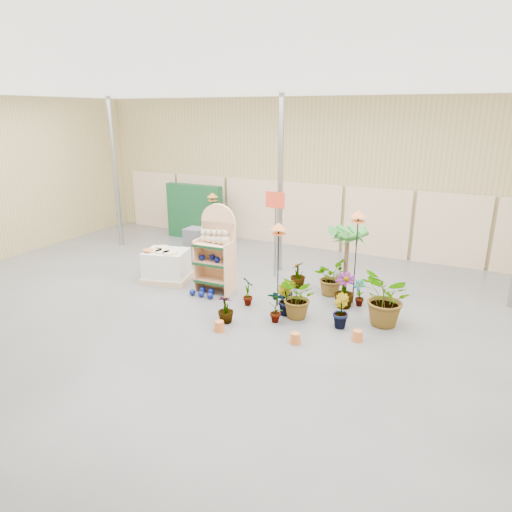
# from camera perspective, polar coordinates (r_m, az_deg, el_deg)

# --- Properties ---
(room) EXTENTS (15.20, 12.10, 4.70)m
(room) POSITION_cam_1_polar(r_m,az_deg,el_deg) (9.47, -3.23, 6.29)
(room) COLOR #545454
(room) RESTS_ON ground
(display_shelf) EXTENTS (0.89, 0.58, 2.07)m
(display_shelf) POSITION_cam_1_polar(r_m,az_deg,el_deg) (10.67, -4.89, 0.54)
(display_shelf) COLOR #E5AA7B
(display_shelf) RESTS_ON ground
(teddy_bears) EXTENTS (0.77, 0.21, 0.34)m
(teddy_bears) POSITION_cam_1_polar(r_m,az_deg,el_deg) (10.48, -5.07, 2.29)
(teddy_bears) COLOR #C7B28F
(teddy_bears) RESTS_ON display_shelf
(gazing_balls_shelf) EXTENTS (0.76, 0.26, 0.14)m
(gazing_balls_shelf) POSITION_cam_1_polar(r_m,az_deg,el_deg) (10.62, -5.20, -0.30)
(gazing_balls_shelf) COLOR navy
(gazing_balls_shelf) RESTS_ON display_shelf
(gazing_balls_floor) EXTENTS (0.63, 0.39, 0.15)m
(gazing_balls_floor) POSITION_cam_1_polar(r_m,az_deg,el_deg) (10.63, -6.59, -4.57)
(gazing_balls_floor) COLOR navy
(gazing_balls_floor) RESTS_ON ground
(pallet_stack) EXTENTS (1.30, 1.17, 0.82)m
(pallet_stack) POSITION_cam_1_polar(r_m,az_deg,el_deg) (11.60, -11.11, -1.20)
(pallet_stack) COLOR tan
(pallet_stack) RESTS_ON ground
(charcoal_planters) EXTENTS (0.50, 0.50, 1.00)m
(charcoal_planters) POSITION_cam_1_polar(r_m,az_deg,el_deg) (12.81, -7.57, 1.28)
(charcoal_planters) COLOR #3A3B3E
(charcoal_planters) RESTS_ON ground
(trellis_stock) EXTENTS (2.00, 0.30, 1.80)m
(trellis_stock) POSITION_cam_1_polar(r_m,az_deg,el_deg) (15.27, -7.67, 5.49)
(trellis_stock) COLOR #124321
(trellis_stock) RESTS_ON ground
(offer_sign) EXTENTS (0.50, 0.08, 2.20)m
(offer_sign) POSITION_cam_1_polar(r_m,az_deg,el_deg) (11.37, 2.42, 4.90)
(offer_sign) COLOR gray
(offer_sign) RESTS_ON ground
(bird_table_front) EXTENTS (0.34, 0.34, 1.87)m
(bird_table_front) POSITION_cam_1_polar(r_m,az_deg,el_deg) (9.51, 2.85, 3.40)
(bird_table_front) COLOR black
(bird_table_front) RESTS_ON ground
(bird_table_right) EXTENTS (0.34, 0.34, 2.10)m
(bird_table_right) POSITION_cam_1_polar(r_m,az_deg,el_deg) (9.83, 12.67, 4.77)
(bird_table_right) COLOR black
(bird_table_right) RESTS_ON ground
(bird_table_back) EXTENTS (0.34, 0.34, 1.68)m
(bird_table_back) POSITION_cam_1_polar(r_m,az_deg,el_deg) (14.25, -5.45, 7.40)
(bird_table_back) COLOR black
(bird_table_back) RESTS_ON ground
(palm) EXTENTS (0.70, 0.70, 1.71)m
(palm) POSITION_cam_1_polar(r_m,az_deg,el_deg) (10.39, 11.40, 2.71)
(palm) COLOR brown
(palm) RESTS_ON ground
(potted_plant_0) EXTENTS (0.43, 0.41, 0.68)m
(potted_plant_0) POSITION_cam_1_polar(r_m,az_deg,el_deg) (9.96, -0.98, -4.37)
(potted_plant_0) COLOR #31842F
(potted_plant_0) RESTS_ON ground
(potted_plant_1) EXTENTS (0.48, 0.45, 0.68)m
(potted_plant_1) POSITION_cam_1_polar(r_m,az_deg,el_deg) (9.55, 3.58, -5.41)
(potted_plant_1) COLOR #31842F
(potted_plant_1) RESTS_ON ground
(potted_plant_2) EXTENTS (1.08, 1.06, 0.91)m
(potted_plant_2) POSITION_cam_1_polar(r_m,az_deg,el_deg) (9.36, 5.36, -5.19)
(potted_plant_2) COLOR #31842F
(potted_plant_2) RESTS_ON ground
(potted_plant_3) EXTENTS (0.50, 0.50, 0.77)m
(potted_plant_3) POSITION_cam_1_polar(r_m,az_deg,el_deg) (10.04, 10.96, -4.25)
(potted_plant_3) COLOR #31842F
(potted_plant_3) RESTS_ON ground
(potted_plant_4) EXTENTS (0.39, 0.37, 0.62)m
(potted_plant_4) POSITION_cam_1_polar(r_m,az_deg,el_deg) (10.21, 12.80, -4.47)
(potted_plant_4) COLOR #31842F
(potted_plant_4) RESTS_ON ground
(potted_plant_5) EXTENTS (0.36, 0.30, 0.61)m
(potted_plant_5) POSITION_cam_1_polar(r_m,az_deg,el_deg) (10.06, 4.05, -4.40)
(potted_plant_5) COLOR #31842F
(potted_plant_5) RESTS_ON ground
(potted_plant_6) EXTENTS (0.67, 0.78, 0.86)m
(potted_plant_6) POSITION_cam_1_polar(r_m,az_deg,el_deg) (10.68, 9.27, -2.56)
(potted_plant_6) COLOR #31842F
(potted_plant_6) RESTS_ON ground
(potted_plant_7) EXTENTS (0.40, 0.40, 0.59)m
(potted_plant_7) POSITION_cam_1_polar(r_m,az_deg,el_deg) (9.22, -3.81, -6.59)
(potted_plant_7) COLOR #31842F
(potted_plant_7) RESTS_ON ground
(potted_plant_8) EXTENTS (0.40, 0.31, 0.70)m
(potted_plant_8) POSITION_cam_1_polar(r_m,az_deg,el_deg) (9.19, 2.53, -6.27)
(potted_plant_8) COLOR #31842F
(potted_plant_8) RESTS_ON ground
(potted_plant_9) EXTENTS (0.47, 0.48, 0.69)m
(potted_plant_9) POSITION_cam_1_polar(r_m,az_deg,el_deg) (9.14, 10.46, -6.76)
(potted_plant_9) COLOR #31842F
(potted_plant_9) RESTS_ON ground
(potted_plant_10) EXTENTS (1.33, 1.37, 1.16)m
(potted_plant_10) POSITION_cam_1_polar(r_m,az_deg,el_deg) (9.30, 16.09, -5.14)
(potted_plant_10) COLOR #31842F
(potted_plant_10) RESTS_ON ground
(potted_plant_11) EXTENTS (0.43, 0.43, 0.65)m
(potted_plant_11) POSITION_cam_1_polar(r_m,az_deg,el_deg) (11.03, 5.27, -2.29)
(potted_plant_11) COLOR #31842F
(potted_plant_11) RESTS_ON ground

